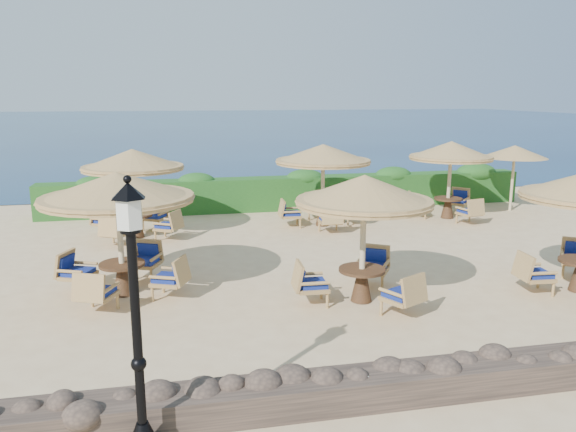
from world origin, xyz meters
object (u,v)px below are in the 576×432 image
Objects in this scene: cafe_set_4 at (323,168)px; extra_parasol at (515,152)px; cafe_set_1 at (364,211)px; cafe_set_3 at (134,176)px; cafe_set_0 at (118,207)px; lamp_post at (137,335)px; cafe_set_5 at (450,163)px.

extra_parasol is at bearing 6.65° from cafe_set_4.
cafe_set_1 and cafe_set_3 have the same top height.
cafe_set_1 is at bearing -16.10° from cafe_set_0.
lamp_post is 5.81m from cafe_set_0.
cafe_set_4 is at bearing -177.57° from cafe_set_5.
cafe_set_1 is 8.05m from cafe_set_3.
extra_parasol is at bearing 5.32° from cafe_set_3.
cafe_set_0 is at bearing 96.58° from lamp_post.
cafe_set_4 is 1.08× the size of cafe_set_5.
lamp_post is 14.95m from cafe_set_5.
extra_parasol is 0.86× the size of cafe_set_1.
extra_parasol is 0.81× the size of cafe_set_3.
lamp_post is 1.18× the size of cafe_set_1.
cafe_set_3 and cafe_set_4 have the same top height.
cafe_set_0 is at bearing -151.85° from cafe_set_5.
cafe_set_4 is (5.21, 11.14, 0.34)m from lamp_post.
cafe_set_0 reaches higher than extra_parasol.
cafe_set_0 is 5.01m from cafe_set_3.
lamp_post is 6.07m from cafe_set_1.
cafe_set_1 and cafe_set_5 have the same top height.
cafe_set_1 is at bearing -98.37° from cafe_set_4.
lamp_post reaches higher than cafe_set_0.
cafe_set_0 is (-0.66, 5.76, 0.36)m from lamp_post.
cafe_set_0 and cafe_set_5 have the same top height.
cafe_set_1 is 8.91m from cafe_set_5.
cafe_set_4 is (1.00, 6.79, -0.02)m from cafe_set_1.
extra_parasol is at bearing 42.36° from cafe_set_1.
cafe_set_4 is (5.86, 0.37, 0.02)m from cafe_set_3.
cafe_set_0 is at bearing -90.18° from cafe_set_3.
cafe_set_5 is at bearing 2.43° from cafe_set_4.
cafe_set_0 and cafe_set_3 have the same top height.
lamp_post is 10.79m from cafe_set_3.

